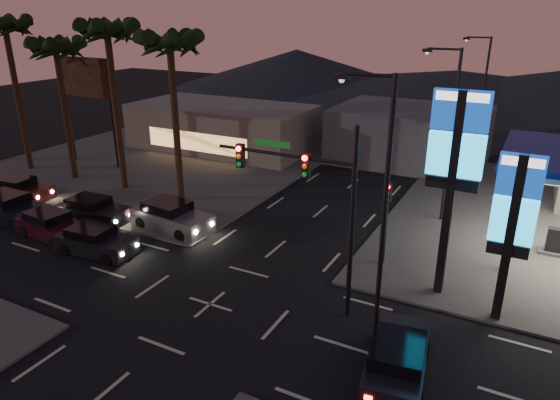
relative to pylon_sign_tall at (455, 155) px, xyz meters
The scene contains 25 objects.
ground 11.97m from the pylon_sign_tall, 147.09° to the right, with size 140.00×140.00×0.00m, color black.
corner_lot_nw 27.40m from the pylon_sign_tall, 156.80° to the left, with size 24.00×24.00×0.12m, color #47443F.
pylon_sign_tall is the anchor object (origin of this frame).
pylon_sign_short 3.20m from the pylon_sign_tall, 21.80° to the right, with size 1.60×0.35×7.00m.
traffic_signal_mast 6.02m from the pylon_sign_tall, 143.48° to the right, with size 6.10×0.39×8.00m.
pedestal_signal 4.82m from the pylon_sign_tall, 153.73° to the left, with size 0.32×0.39×4.30m.
streetlight_near 4.86m from the pylon_sign_tall, 110.76° to the right, with size 2.14×0.25×10.00m.
streetlight_mid 8.70m from the pylon_sign_tall, 101.35° to the left, with size 2.14×0.25×10.00m.
streetlight_far 22.57m from the pylon_sign_tall, 94.34° to the left, with size 2.14×0.25×10.00m.
palm_a 18.21m from the pylon_sign_tall, 167.12° to the left, with size 4.41×4.41×10.86m.
palm_b 23.13m from the pylon_sign_tall, 169.92° to the left, with size 4.41×4.41×11.46m.
palm_c 27.90m from the pylon_sign_tall, behind, with size 4.41×4.41×10.26m.
palm_d 32.96m from the pylon_sign_tall, behind, with size 4.41×4.41×11.66m.
billboard 29.95m from the pylon_sign_tall, 165.50° to the left, with size 6.00×0.30×8.50m.
building_far_west 28.25m from the pylon_sign_tall, 143.75° to the left, with size 16.00×8.00×4.00m, color #726B5B.
building_far_mid 21.91m from the pylon_sign_tall, 107.59° to the left, with size 12.00×9.00×4.40m, color #4C4C51.
hill_left 64.06m from the pylon_sign_tall, 121.58° to the left, with size 40.00×40.00×6.00m, color black.
hill_center 55.33m from the pylon_sign_tall, 98.86° to the left, with size 60.00×60.00×4.00m, color black.
car_lane_a_front 18.07m from the pylon_sign_tall, 165.82° to the right, with size 4.47×2.15×1.42m.
car_lane_a_mid 21.46m from the pylon_sign_tall, 169.12° to the right, with size 4.57×2.21×1.45m.
car_lane_a_rear 25.42m from the pylon_sign_tall, behind, with size 5.05×2.20×1.63m.
car_lane_b_front 16.09m from the pylon_sign_tall, behind, with size 5.18×2.56×1.64m.
car_lane_b_mid 20.76m from the pylon_sign_tall, behind, with size 4.62×2.12×1.48m.
car_lane_b_rear 27.85m from the pylon_sign_tall, behind, with size 4.64×2.28×1.47m.
suv_station 8.44m from the pylon_sign_tall, 91.76° to the right, with size 2.46×4.67×1.49m.
Camera 1 is at (11.24, -14.96, 11.85)m, focal length 32.00 mm.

